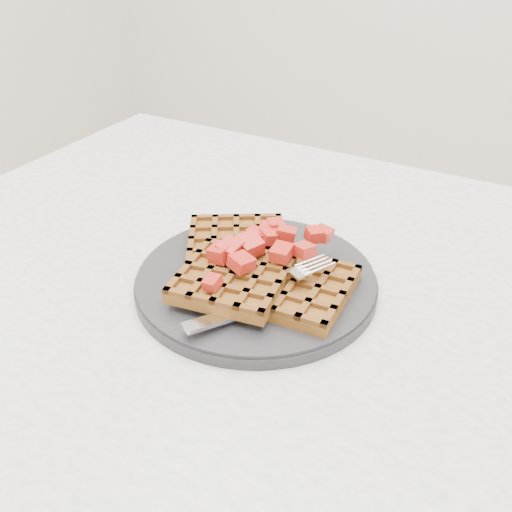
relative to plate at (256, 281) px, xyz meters
name	(u,v)px	position (x,y,z in m)	size (l,w,h in m)	color
table	(348,397)	(0.12, 0.00, -0.12)	(1.20, 0.80, 0.75)	white
plate	(256,281)	(0.00, 0.00, 0.00)	(0.26, 0.26, 0.02)	black
waffles	(254,268)	(0.00, 0.00, 0.02)	(0.23, 0.21, 0.03)	brown
strawberry_pile	(256,245)	(0.00, 0.00, 0.05)	(0.15, 0.15, 0.02)	maroon
fork	(272,298)	(0.04, -0.04, 0.02)	(0.02, 0.18, 0.02)	silver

